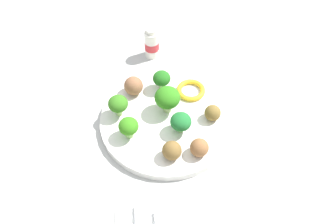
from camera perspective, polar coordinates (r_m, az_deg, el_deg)
The scene contains 13 objects.
ground_plane at distance 0.85m, azimuth 0.00°, elevation -1.55°, with size 4.00×4.00×0.00m, color #B2B2AD.
plate at distance 0.84m, azimuth 0.00°, elevation -1.21°, with size 0.28×0.28×0.02m, color white.
broccoli_floret_front_left at distance 0.79m, azimuth 1.91°, elevation -1.40°, with size 0.04×0.04×0.05m.
broccoli_floret_center at distance 0.79m, azimuth -5.52°, elevation -2.08°, with size 0.04×0.04×0.05m.
broccoli_floret_back_left at distance 0.82m, azimuth -7.00°, elevation 1.12°, with size 0.04×0.04×0.05m.
broccoli_floret_mid_right at distance 0.82m, azimuth 0.16°, elevation 1.99°, with size 0.05×0.05×0.06m.
broccoli_floret_back_right at distance 0.87m, azimuth -0.83°, elevation 4.73°, with size 0.04×0.04×0.05m.
meatball_near_rim at distance 0.77m, azimuth 4.55°, elevation -5.05°, with size 0.04×0.04×0.04m, color brown.
meatball_mid_left at distance 0.87m, azimuth -4.83°, elevation 3.72°, with size 0.04×0.04×0.04m, color brown.
meatball_front_right at distance 0.82m, azimuth 6.43°, elevation -0.24°, with size 0.03×0.03×0.03m, color brown.
meatball_back_left at distance 0.76m, azimuth 0.64°, elevation -5.47°, with size 0.04×0.04×0.04m, color brown.
pepper_ring_far_rim at distance 0.88m, azimuth 3.34°, elevation 3.10°, with size 0.06×0.06×0.01m, color yellow.
yogurt_bottle at distance 0.97m, azimuth -2.24°, elevation 9.65°, with size 0.03×0.03×0.08m.
Camera 1 is at (0.52, -0.00, 0.67)m, focal length 43.05 mm.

